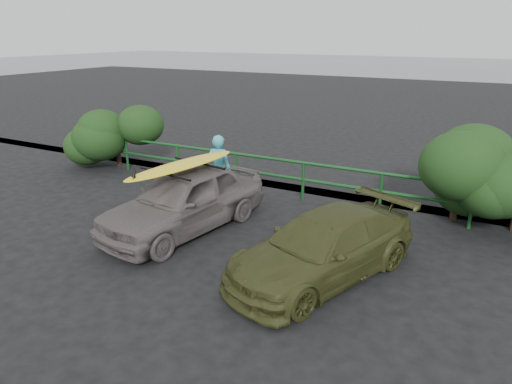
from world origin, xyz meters
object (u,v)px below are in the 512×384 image
sedan (184,200)px  surfboard (182,165)px  guardrail (268,176)px  olive_vehicle (323,247)px  man (219,169)px

sedan → surfboard: 0.79m
guardrail → surfboard: bearing=-101.2°
olive_vehicle → surfboard: size_ratio=1.31×
olive_vehicle → surfboard: 3.56m
surfboard → man: bearing=107.3°
sedan → olive_vehicle: (3.40, -0.55, -0.12)m
guardrail → man: bearing=-125.2°
guardrail → sedan: (-0.59, -2.97, 0.18)m
olive_vehicle → surfboard: bearing=-167.4°
olive_vehicle → surfboard: surfboard is taller
olive_vehicle → sedan: bearing=-167.4°
guardrail → sedan: sedan is taller
sedan → olive_vehicle: sedan is taller
sedan → man: man is taller
guardrail → man: 1.47m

